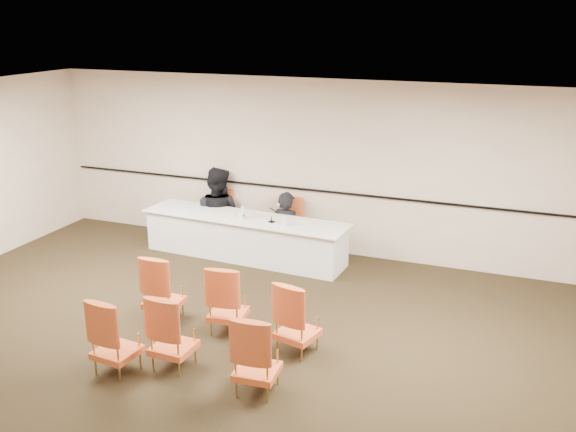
% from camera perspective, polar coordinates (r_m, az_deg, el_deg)
% --- Properties ---
extents(floor, '(10.00, 10.00, 0.00)m').
position_cam_1_polar(floor, '(8.12, -7.15, -12.25)').
color(floor, black).
rests_on(floor, ground).
extents(ceiling, '(10.00, 10.00, 0.00)m').
position_cam_1_polar(ceiling, '(7.12, -8.08, 9.18)').
color(ceiling, white).
rests_on(ceiling, ground).
extents(wall_back, '(10.00, 0.04, 3.00)m').
position_cam_1_polar(wall_back, '(11.01, 2.43, 4.37)').
color(wall_back, '#C5B09B').
rests_on(wall_back, ground).
extents(wall_rail, '(9.80, 0.04, 0.03)m').
position_cam_1_polar(wall_rail, '(11.07, 2.34, 2.31)').
color(wall_rail, black).
rests_on(wall_rail, wall_back).
extents(panel_table, '(3.67, 1.05, 0.73)m').
position_cam_1_polar(panel_table, '(10.97, -3.87, -1.90)').
color(panel_table, white).
rests_on(panel_table, ground).
extents(panelist_main, '(0.63, 0.47, 1.60)m').
position_cam_1_polar(panelist_main, '(11.23, -0.14, -1.77)').
color(panelist_main, black).
rests_on(panelist_main, ground).
extents(panelist_main_chair, '(0.53, 0.53, 0.95)m').
position_cam_1_polar(panelist_main_chair, '(11.17, -0.14, -0.89)').
color(panelist_main_chair, '#C94B24').
rests_on(panelist_main_chair, ground).
extents(panelist_second, '(0.96, 0.75, 1.94)m').
position_cam_1_polar(panelist_second, '(11.81, -6.28, -0.24)').
color(panelist_second, black).
rests_on(panelist_second, ground).
extents(panelist_second_chair, '(0.53, 0.53, 0.95)m').
position_cam_1_polar(panelist_second_chair, '(11.79, -6.29, 0.01)').
color(panelist_second_chair, '#C94B24').
rests_on(panelist_second_chair, ground).
extents(papers, '(0.35, 0.29, 0.00)m').
position_cam_1_polar(papers, '(10.55, -1.57, -0.58)').
color(papers, white).
rests_on(papers, panel_table).
extents(microphone, '(0.17, 0.24, 0.30)m').
position_cam_1_polar(microphone, '(10.51, -1.48, 0.21)').
color(microphone, black).
rests_on(microphone, panel_table).
extents(water_bottle, '(0.08, 0.08, 0.23)m').
position_cam_1_polar(water_bottle, '(10.72, -4.03, 0.33)').
color(water_bottle, '#178083').
rests_on(water_bottle, panel_table).
extents(drinking_glass, '(0.08, 0.08, 0.10)m').
position_cam_1_polar(drinking_glass, '(10.72, -4.20, -0.05)').
color(drinking_glass, white).
rests_on(drinking_glass, panel_table).
extents(coffee_cup, '(0.11, 0.11, 0.14)m').
position_cam_1_polar(coffee_cup, '(10.38, -0.38, -0.47)').
color(coffee_cup, white).
rests_on(coffee_cup, panel_table).
extents(aud_chair_front_left, '(0.50, 0.50, 0.95)m').
position_cam_1_polar(aud_chair_front_left, '(8.90, -11.02, -6.22)').
color(aud_chair_front_left, '#C94B24').
rests_on(aud_chair_front_left, ground).
extents(aud_chair_front_mid, '(0.56, 0.56, 0.95)m').
position_cam_1_polar(aud_chair_front_mid, '(8.45, -5.37, -7.30)').
color(aud_chair_front_mid, '#C94B24').
rests_on(aud_chair_front_mid, ground).
extents(aud_chair_front_right, '(0.60, 0.60, 0.95)m').
position_cam_1_polar(aud_chair_front_right, '(7.93, 0.85, -8.96)').
color(aud_chair_front_right, '#C94B24').
rests_on(aud_chair_front_right, ground).
extents(aud_chair_back_left, '(0.55, 0.55, 0.95)m').
position_cam_1_polar(aud_chair_back_left, '(7.79, -15.07, -10.14)').
color(aud_chair_back_left, '#C94B24').
rests_on(aud_chair_back_left, ground).
extents(aud_chair_back_mid, '(0.52, 0.52, 0.95)m').
position_cam_1_polar(aud_chair_back_mid, '(7.74, -10.20, -9.97)').
color(aud_chair_back_mid, '#C94B24').
rests_on(aud_chair_back_mid, ground).
extents(aud_chair_back_right, '(0.54, 0.54, 0.95)m').
position_cam_1_polar(aud_chair_back_right, '(7.17, -2.78, -12.06)').
color(aud_chair_back_right, '#C94B24').
rests_on(aud_chair_back_right, ground).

